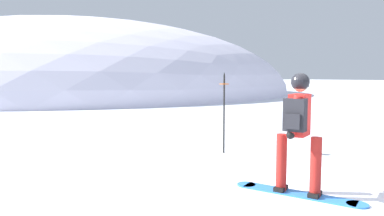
{
  "coord_description": "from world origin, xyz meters",
  "views": [
    {
      "loc": [
        -3.5,
        -3.26,
        1.66
      ],
      "look_at": [
        0.05,
        3.36,
        1.0
      ],
      "focal_mm": 33.39,
      "sensor_mm": 36.0,
      "label": 1
    }
  ],
  "objects": [
    {
      "name": "ground_plane",
      "position": [
        0.0,
        0.0,
        0.0
      ],
      "size": [
        300.0,
        300.0,
        0.0
      ],
      "primitive_type": "plane",
      "color": "white"
    },
    {
      "name": "ridge_peak_main",
      "position": [
        3.9,
        32.99,
        0.0
      ],
      "size": [
        40.78,
        36.7,
        13.96
      ],
      "color": "white",
      "rests_on": "ground"
    },
    {
      "name": "snowboarder_main",
      "position": [
        0.11,
        0.34,
        0.92
      ],
      "size": [
        1.03,
        1.65,
        1.71
      ],
      "color": "blue",
      "rests_on": "ground"
    },
    {
      "name": "piste_marker_near",
      "position": [
        0.74,
        3.18,
        1.01
      ],
      "size": [
        0.2,
        0.2,
        1.76
      ],
      "color": "black",
      "rests_on": "ground"
    }
  ]
}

